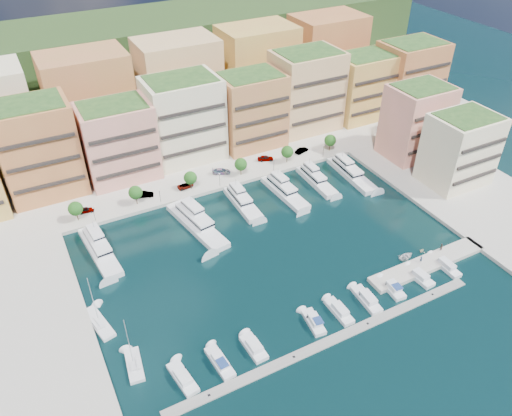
% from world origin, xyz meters
% --- Properties ---
extents(ground, '(400.00, 400.00, 0.00)m').
position_xyz_m(ground, '(0.00, 0.00, 0.00)').
color(ground, black).
rests_on(ground, ground).
extents(north_quay, '(220.00, 64.00, 2.00)m').
position_xyz_m(north_quay, '(0.00, 62.00, 0.00)').
color(north_quay, '#9E998E').
rests_on(north_quay, ground).
extents(east_quay, '(34.00, 76.00, 2.00)m').
position_xyz_m(east_quay, '(62.00, -8.00, 0.00)').
color(east_quay, '#9E998E').
rests_on(east_quay, ground).
extents(west_quay, '(34.00, 76.00, 2.00)m').
position_xyz_m(west_quay, '(-62.00, -8.00, 0.00)').
color(west_quay, '#9E998E').
rests_on(west_quay, ground).
extents(hillside, '(240.00, 40.00, 58.00)m').
position_xyz_m(hillside, '(0.00, 110.00, 0.00)').
color(hillside, '#203616').
rests_on(hillside, ground).
extents(south_pontoon, '(72.00, 2.20, 0.35)m').
position_xyz_m(south_pontoon, '(-3.00, -30.00, 0.00)').
color(south_pontoon, gray).
rests_on(south_pontoon, ground).
extents(finger_pier, '(32.00, 5.00, 2.00)m').
position_xyz_m(finger_pier, '(30.00, -22.00, 0.00)').
color(finger_pier, '#9E998E').
rests_on(finger_pier, ground).
extents(apartment_1, '(20.00, 16.50, 26.80)m').
position_xyz_m(apartment_1, '(-44.00, 51.99, 14.31)').
color(apartment_1, '#BF783F').
rests_on(apartment_1, north_quay).
extents(apartment_2, '(20.00, 15.50, 22.80)m').
position_xyz_m(apartment_2, '(-23.00, 49.99, 12.31)').
color(apartment_2, '#EE9184').
rests_on(apartment_2, north_quay).
extents(apartment_3, '(22.00, 16.50, 25.80)m').
position_xyz_m(apartment_3, '(-2.00, 51.99, 13.81)').
color(apartment_3, beige).
rests_on(apartment_3, north_quay).
extents(apartment_4, '(20.00, 15.50, 23.80)m').
position_xyz_m(apartment_4, '(20.00, 49.99, 12.81)').
color(apartment_4, '#BA6946').
rests_on(apartment_4, north_quay).
extents(apartment_5, '(22.00, 16.50, 26.80)m').
position_xyz_m(apartment_5, '(42.00, 51.99, 14.31)').
color(apartment_5, tan).
rests_on(apartment_5, north_quay).
extents(apartment_6, '(20.00, 15.50, 22.80)m').
position_xyz_m(apartment_6, '(64.00, 49.99, 12.31)').
color(apartment_6, gold).
rests_on(apartment_6, north_quay).
extents(apartment_7, '(22.00, 16.50, 24.80)m').
position_xyz_m(apartment_7, '(84.00, 47.99, 13.31)').
color(apartment_7, '#BF783F').
rests_on(apartment_7, north_quay).
extents(apartment_east_a, '(18.00, 14.50, 22.80)m').
position_xyz_m(apartment_east_a, '(62.00, 19.99, 12.31)').
color(apartment_east_a, '#EE9184').
rests_on(apartment_east_a, east_quay).
extents(apartment_east_b, '(18.00, 14.50, 20.80)m').
position_xyz_m(apartment_east_b, '(62.00, 1.99, 11.31)').
color(apartment_east_b, beige).
rests_on(apartment_east_b, east_quay).
extents(backblock_1, '(26.00, 18.00, 30.00)m').
position_xyz_m(backblock_1, '(-25.00, 74.00, 16.00)').
color(backblock_1, '#BA6946').
rests_on(backblock_1, north_quay).
extents(backblock_2, '(26.00, 18.00, 30.00)m').
position_xyz_m(backblock_2, '(5.00, 74.00, 16.00)').
color(backblock_2, tan).
rests_on(backblock_2, north_quay).
extents(backblock_3, '(26.00, 18.00, 30.00)m').
position_xyz_m(backblock_3, '(35.00, 74.00, 16.00)').
color(backblock_3, gold).
rests_on(backblock_3, north_quay).
extents(backblock_4, '(26.00, 18.00, 30.00)m').
position_xyz_m(backblock_4, '(65.00, 74.00, 16.00)').
color(backblock_4, '#BF783F').
rests_on(backblock_4, north_quay).
extents(tree_0, '(3.80, 3.80, 5.65)m').
position_xyz_m(tree_0, '(-40.00, 33.50, 4.74)').
color(tree_0, '#473323').
rests_on(tree_0, north_quay).
extents(tree_1, '(3.80, 3.80, 5.65)m').
position_xyz_m(tree_1, '(-24.00, 33.50, 4.74)').
color(tree_1, '#473323').
rests_on(tree_1, north_quay).
extents(tree_2, '(3.80, 3.80, 5.65)m').
position_xyz_m(tree_2, '(-8.00, 33.50, 4.74)').
color(tree_2, '#473323').
rests_on(tree_2, north_quay).
extents(tree_3, '(3.80, 3.80, 5.65)m').
position_xyz_m(tree_3, '(8.00, 33.50, 4.74)').
color(tree_3, '#473323').
rests_on(tree_3, north_quay).
extents(tree_4, '(3.80, 3.80, 5.65)m').
position_xyz_m(tree_4, '(24.00, 33.50, 4.74)').
color(tree_4, '#473323').
rests_on(tree_4, north_quay).
extents(tree_5, '(3.80, 3.80, 5.65)m').
position_xyz_m(tree_5, '(40.00, 33.50, 4.74)').
color(tree_5, '#473323').
rests_on(tree_5, north_quay).
extents(lamppost_0, '(0.30, 0.30, 4.20)m').
position_xyz_m(lamppost_0, '(-36.00, 31.20, 3.83)').
color(lamppost_0, black).
rests_on(lamppost_0, north_quay).
extents(lamppost_1, '(0.30, 0.30, 4.20)m').
position_xyz_m(lamppost_1, '(-18.00, 31.20, 3.83)').
color(lamppost_1, black).
rests_on(lamppost_1, north_quay).
extents(lamppost_2, '(0.30, 0.30, 4.20)m').
position_xyz_m(lamppost_2, '(0.00, 31.20, 3.83)').
color(lamppost_2, black).
rests_on(lamppost_2, north_quay).
extents(lamppost_3, '(0.30, 0.30, 4.20)m').
position_xyz_m(lamppost_3, '(18.00, 31.20, 3.83)').
color(lamppost_3, black).
rests_on(lamppost_3, north_quay).
extents(lamppost_4, '(0.30, 0.30, 4.20)m').
position_xyz_m(lamppost_4, '(36.00, 31.20, 3.83)').
color(lamppost_4, black).
rests_on(lamppost_4, north_quay).
extents(yacht_0, '(6.37, 21.48, 7.30)m').
position_xyz_m(yacht_0, '(-37.99, 19.30, 1.21)').
color(yacht_0, silver).
rests_on(yacht_0, ground).
extents(yacht_2, '(8.86, 24.26, 7.30)m').
position_xyz_m(yacht_2, '(-13.01, 18.12, 1.21)').
color(yacht_2, silver).
rests_on(yacht_2, ground).
extents(yacht_3, '(4.77, 17.37, 7.30)m').
position_xyz_m(yacht_3, '(2.03, 21.09, 1.21)').
color(yacht_3, silver).
rests_on(yacht_3, ground).
extents(yacht_4, '(5.67, 19.42, 7.30)m').
position_xyz_m(yacht_4, '(15.03, 20.16, 1.09)').
color(yacht_4, silver).
rests_on(yacht_4, ground).
extents(yacht_5, '(4.45, 17.58, 7.30)m').
position_xyz_m(yacht_5, '(26.40, 20.99, 1.21)').
color(yacht_5, silver).
rests_on(yacht_5, ground).
extents(yacht_6, '(5.81, 21.34, 7.30)m').
position_xyz_m(yacht_6, '(37.81, 19.33, 1.21)').
color(yacht_6, silver).
rests_on(yacht_6, ground).
extents(cruiser_0, '(3.79, 8.56, 2.55)m').
position_xyz_m(cruiser_0, '(-32.96, -24.59, 0.55)').
color(cruiser_0, silver).
rests_on(cruiser_0, ground).
extents(cruiser_1, '(3.17, 8.53, 2.66)m').
position_xyz_m(cruiser_1, '(-25.36, -24.61, 0.57)').
color(cruiser_1, silver).
rests_on(cruiser_1, ground).
extents(cruiser_2, '(3.13, 7.23, 2.55)m').
position_xyz_m(cruiser_2, '(-17.99, -24.58, 0.55)').
color(cruiser_2, silver).
rests_on(cruiser_2, ground).
extents(cruiser_4, '(3.47, 7.46, 2.66)m').
position_xyz_m(cruiser_4, '(-3.87, -24.59, 0.57)').
color(cruiser_4, silver).
rests_on(cruiser_4, ground).
extents(cruiser_5, '(2.61, 8.05, 2.55)m').
position_xyz_m(cruiser_5, '(2.56, -24.59, 0.55)').
color(cruiser_5, silver).
rests_on(cruiser_5, ground).
extents(cruiser_6, '(3.31, 8.73, 2.55)m').
position_xyz_m(cruiser_6, '(9.92, -24.59, 0.55)').
color(cruiser_6, silver).
rests_on(cruiser_6, ground).
extents(cruiser_7, '(3.30, 7.27, 2.66)m').
position_xyz_m(cruiser_7, '(17.14, -24.59, 0.57)').
color(cruiser_7, silver).
rests_on(cruiser_7, ground).
extents(cruiser_8, '(3.23, 7.56, 2.55)m').
position_xyz_m(cruiser_8, '(25.11, -24.58, 0.55)').
color(cruiser_8, silver).
rests_on(cruiser_8, ground).
extents(cruiser_9, '(2.50, 8.69, 2.55)m').
position_xyz_m(cruiser_9, '(33.15, -24.59, 0.55)').
color(cruiser_9, silver).
rests_on(cruiser_9, ground).
extents(sailboat_0, '(3.80, 8.26, 13.20)m').
position_xyz_m(sailboat_0, '(-40.10, -17.49, 0.32)').
color(sailboat_0, silver).
rests_on(sailboat_0, ground).
extents(sailboat_1, '(4.92, 10.70, 13.20)m').
position_xyz_m(sailboat_1, '(-43.64, -3.83, 0.31)').
color(sailboat_1, silver).
rests_on(sailboat_1, ground).
extents(tender_3, '(2.04, 1.89, 0.89)m').
position_xyz_m(tender_3, '(32.29, -17.75, 0.44)').
color(tender_3, beige).
rests_on(tender_3, ground).
extents(tender_2, '(4.50, 3.48, 0.86)m').
position_xyz_m(tender_2, '(27.40, -17.61, 0.43)').
color(tender_2, silver).
rests_on(tender_2, ground).
extents(car_0, '(4.51, 2.38, 1.46)m').
position_xyz_m(car_0, '(-37.40, 36.17, 1.73)').
color(car_0, gray).
rests_on(car_0, north_quay).
extents(car_1, '(5.07, 3.20, 1.58)m').
position_xyz_m(car_1, '(-21.03, 35.86, 1.79)').
color(car_1, gray).
rests_on(car_1, north_quay).
extents(car_2, '(4.92, 2.50, 1.33)m').
position_xyz_m(car_2, '(-9.21, 34.80, 1.67)').
color(car_2, gray).
rests_on(car_2, north_quay).
extents(car_3, '(5.87, 4.15, 1.58)m').
position_xyz_m(car_3, '(3.16, 37.07, 1.79)').
color(car_3, gray).
rests_on(car_3, north_quay).
extents(car_4, '(5.29, 3.64, 1.67)m').
position_xyz_m(car_4, '(18.64, 37.67, 1.84)').
color(car_4, gray).
rests_on(car_4, north_quay).
extents(car_5, '(5.07, 2.89, 1.58)m').
position_xyz_m(car_5, '(31.39, 36.62, 1.79)').
color(car_5, gray).
rests_on(car_5, north_quay).
extents(person_0, '(0.50, 0.67, 1.66)m').
position_xyz_m(person_0, '(28.61, -21.08, 1.83)').
color(person_0, '#2A3C54').
rests_on(person_0, finger_pier).
extents(person_1, '(0.98, 0.79, 1.90)m').
position_xyz_m(person_1, '(35.85, -20.08, 1.95)').
color(person_1, '#443229').
rests_on(person_1, finger_pier).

